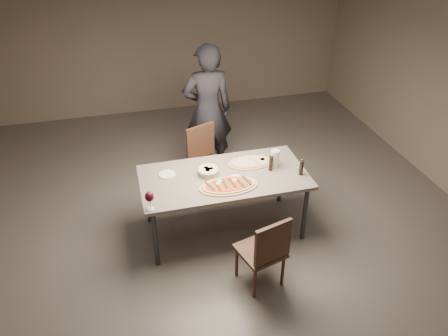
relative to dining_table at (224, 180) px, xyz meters
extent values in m
plane|color=#59534D|center=(0.00, 0.00, -0.69)|extent=(7.00, 7.00, 0.00)
plane|color=gray|center=(0.00, 3.50, 0.71)|extent=(6.00, 0.00, 6.00)
cube|color=slate|center=(0.00, 0.00, 0.04)|extent=(1.80, 0.90, 0.04)
cylinder|color=#333335|center=(-0.82, -0.37, -0.34)|extent=(0.05, 0.05, 0.71)
cylinder|color=#333335|center=(0.82, -0.37, -0.34)|extent=(0.05, 0.05, 0.71)
cylinder|color=#333335|center=(-0.82, 0.37, -0.34)|extent=(0.05, 0.05, 0.71)
cylinder|color=#333335|center=(0.82, 0.37, -0.34)|extent=(0.05, 0.05, 0.71)
ellipsoid|color=white|center=(0.08, -0.15, 0.10)|extent=(0.05, 0.05, 0.01)
ellipsoid|color=white|center=(-0.11, -0.17, 0.10)|extent=(0.05, 0.05, 0.01)
ellipsoid|color=white|center=(-0.08, -0.13, 0.10)|extent=(0.05, 0.05, 0.01)
cube|color=#253717|center=(-0.20, -0.20, 0.09)|extent=(0.08, 0.18, 0.01)
cube|color=#253717|center=(-0.12, -0.22, 0.09)|extent=(0.04, 0.18, 0.01)
cube|color=#253717|center=(-0.04, -0.19, 0.09)|extent=(0.03, 0.18, 0.01)
cube|color=#253717|center=(0.04, -0.20, 0.09)|extent=(0.05, 0.18, 0.01)
cube|color=#253717|center=(0.12, -0.22, 0.09)|extent=(0.06, 0.18, 0.01)
cube|color=#253717|center=(0.20, -0.19, 0.09)|extent=(0.06, 0.18, 0.01)
cylinder|color=tan|center=(0.42, 0.10, 0.09)|extent=(0.06, 0.06, 0.00)
cylinder|color=tan|center=(0.50, 0.16, 0.09)|extent=(0.06, 0.06, 0.00)
cylinder|color=tan|center=(0.41, 0.16, 0.09)|extent=(0.06, 0.06, 0.00)
cylinder|color=tan|center=(0.52, 0.24, 0.09)|extent=(0.06, 0.06, 0.00)
cylinder|color=tan|center=(0.49, 0.17, 0.09)|extent=(0.06, 0.06, 0.00)
cylinder|color=tan|center=(0.36, 0.22, 0.09)|extent=(0.06, 0.06, 0.00)
cylinder|color=tan|center=(0.19, 0.23, 0.09)|extent=(0.06, 0.06, 0.00)
cylinder|color=beige|center=(-0.16, 0.07, 0.09)|extent=(0.19, 0.19, 0.07)
torus|color=beige|center=(-0.16, 0.07, 0.12)|extent=(0.23, 0.23, 0.03)
cube|color=#A06C41|center=(-0.13, 0.07, 0.11)|extent=(0.06, 0.05, 0.04)
cube|color=#A06C41|center=(-0.17, 0.09, 0.11)|extent=(0.07, 0.08, 0.04)
cube|color=#A06C41|center=(-0.17, 0.05, 0.11)|extent=(0.07, 0.07, 0.04)
cylinder|color=white|center=(0.11, -0.08, 0.06)|extent=(0.12, 0.12, 0.01)
cylinder|color=#9D9939|center=(0.11, -0.08, 0.07)|extent=(0.08, 0.08, 0.00)
cylinder|color=black|center=(0.81, -0.18, 0.14)|extent=(0.04, 0.04, 0.16)
cylinder|color=black|center=(0.81, -0.18, 0.22)|extent=(0.05, 0.05, 0.02)
sphere|color=gold|center=(0.81, -0.18, 0.24)|extent=(0.02, 0.02, 0.02)
cylinder|color=black|center=(0.52, -0.02, 0.14)|extent=(0.04, 0.04, 0.16)
cylinder|color=black|center=(0.52, -0.02, 0.22)|extent=(0.05, 0.05, 0.02)
sphere|color=gold|center=(0.52, -0.02, 0.24)|extent=(0.02, 0.02, 0.02)
cylinder|color=silver|center=(0.59, 0.04, 0.16)|extent=(0.10, 0.10, 0.20)
cylinder|color=silver|center=(-0.83, -0.38, 0.06)|extent=(0.08, 0.08, 0.01)
cylinder|color=silver|center=(-0.83, -0.38, 0.11)|extent=(0.01, 0.01, 0.09)
ellipsoid|color=#44091E|center=(-0.83, -0.38, 0.20)|extent=(0.09, 0.09, 0.11)
cylinder|color=white|center=(-0.59, 0.17, 0.06)|extent=(0.18, 0.18, 0.01)
cube|color=#442A1C|center=(0.14, -0.84, -0.30)|extent=(0.50, 0.50, 0.04)
cylinder|color=#442A1C|center=(0.03, -1.05, -0.51)|extent=(0.03, 0.03, 0.38)
cylinder|color=#442A1C|center=(0.35, -0.96, -0.51)|extent=(0.03, 0.03, 0.38)
cylinder|color=#442A1C|center=(-0.06, -0.73, -0.51)|extent=(0.03, 0.03, 0.38)
cylinder|color=#442A1C|center=(0.26, -0.64, -0.51)|extent=(0.03, 0.03, 0.38)
cube|color=#442A1C|center=(0.19, -1.02, -0.05)|extent=(0.38, 0.14, 0.42)
cube|color=#442A1C|center=(0.01, 0.76, -0.28)|extent=(0.55, 0.55, 0.04)
cylinder|color=#442A1C|center=(0.11, 0.99, -0.50)|extent=(0.03, 0.03, 0.40)
cylinder|color=#442A1C|center=(-0.22, 0.86, -0.50)|extent=(0.03, 0.03, 0.40)
cylinder|color=#442A1C|center=(0.23, 0.66, -0.50)|extent=(0.03, 0.03, 0.40)
cylinder|color=#442A1C|center=(-0.09, 0.53, -0.50)|extent=(0.03, 0.03, 0.40)
cube|color=#442A1C|center=(-0.06, 0.94, -0.02)|extent=(0.39, 0.19, 0.44)
imported|color=black|center=(0.13, 1.34, 0.21)|extent=(0.66, 0.44, 1.80)
camera|label=1|loc=(-0.99, -3.79, 2.66)|focal=35.00mm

